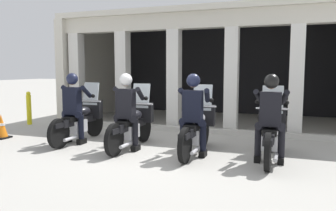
{
  "coord_description": "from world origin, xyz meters",
  "views": [
    {
      "loc": [
        2.39,
        -6.22,
        1.66
      ],
      "look_at": [
        0.0,
        0.43,
        0.9
      ],
      "focal_mm": 35.7,
      "sensor_mm": 36.0,
      "label": 1
    }
  ],
  "objects": [
    {
      "name": "ground_plane",
      "position": [
        0.0,
        3.0,
        0.0
      ],
      "size": [
        80.0,
        80.0,
        0.0
      ],
      "primitive_type": "plane",
      "color": "#A8A59E"
    },
    {
      "name": "station_building",
      "position": [
        0.15,
        4.94,
        2.09
      ],
      "size": [
        9.22,
        4.41,
        3.37
      ],
      "color": "black",
      "rests_on": "ground"
    },
    {
      "name": "kerb_strip",
      "position": [
        0.15,
        2.29,
        0.06
      ],
      "size": [
        8.72,
        0.24,
        0.12
      ],
      "primitive_type": "cube",
      "color": "#B7B5AD",
      "rests_on": "ground"
    },
    {
      "name": "motorcycle_far_left",
      "position": [
        -2.12,
        0.33,
        0.5
      ],
      "size": [
        0.62,
        2.04,
        1.35
      ],
      "rotation": [
        0.0,
        0.0,
        -0.18
      ],
      "color": "black",
      "rests_on": "ground"
    },
    {
      "name": "police_officer_far_left",
      "position": [
        -2.12,
        0.05,
        0.94
      ],
      "size": [
        0.63,
        0.61,
        1.58
      ],
      "rotation": [
        0.0,
        0.0,
        -0.18
      ],
      "color": "black",
      "rests_on": "ground"
    },
    {
      "name": "motorcycle_center_left",
      "position": [
        -0.7,
        0.16,
        0.5
      ],
      "size": [
        0.62,
        2.04,
        1.35
      ],
      "rotation": [
        0.0,
        0.0,
        -0.05
      ],
      "color": "black",
      "rests_on": "ground"
    },
    {
      "name": "police_officer_center_left",
      "position": [
        -0.71,
        -0.12,
        0.94
      ],
      "size": [
        0.63,
        0.61,
        1.58
      ],
      "rotation": [
        0.0,
        0.0,
        -0.05
      ],
      "color": "black",
      "rests_on": "ground"
    },
    {
      "name": "motorcycle_center_right",
      "position": [
        0.71,
        0.17,
        0.5
      ],
      "size": [
        0.62,
        2.04,
        1.35
      ],
      "rotation": [
        0.0,
        0.0,
        -0.18
      ],
      "color": "black",
      "rests_on": "ground"
    },
    {
      "name": "police_officer_center_right",
      "position": [
        0.71,
        -0.11,
        0.94
      ],
      "size": [
        0.63,
        0.61,
        1.58
      ],
      "rotation": [
        0.0,
        0.0,
        -0.18
      ],
      "color": "black",
      "rests_on": "ground"
    },
    {
      "name": "motorcycle_far_right",
      "position": [
        2.12,
        0.18,
        0.5
      ],
      "size": [
        0.62,
        2.04,
        1.35
      ],
      "rotation": [
        0.0,
        0.0,
        -0.22
      ],
      "color": "black",
      "rests_on": "ground"
    },
    {
      "name": "police_officer_far_right",
      "position": [
        2.12,
        -0.1,
        0.94
      ],
      "size": [
        0.63,
        0.61,
        1.58
      ],
      "rotation": [
        0.0,
        0.0,
        -0.22
      ],
      "color": "black",
      "rests_on": "ground"
    },
    {
      "name": "traffic_cone_flank",
      "position": [
        -4.11,
        -0.08,
        0.29
      ],
      "size": [
        0.34,
        0.34,
        0.59
      ],
      "color": "black",
      "rests_on": "ground"
    },
    {
      "name": "bollard_kerbside",
      "position": [
        -4.97,
        1.79,
        0.5
      ],
      "size": [
        0.14,
        0.14,
        1.01
      ],
      "color": "yellow",
      "rests_on": "ground"
    }
  ]
}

